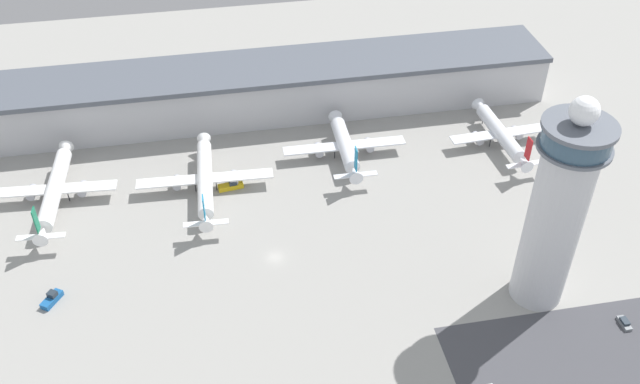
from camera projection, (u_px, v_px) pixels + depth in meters
ground_plane at (275, 257)px, 184.95m from camera, size 1000.00×1000.00×0.00m
terminal_building at (245, 91)px, 232.86m from camera, size 200.46×25.00×17.30m
control_tower at (557, 210)px, 158.52m from camera, size 15.76×15.76×55.91m
parking_lot_surface at (602, 377)px, 155.89m from camera, size 64.00×40.00×0.01m
airplane_gate_alpha at (55, 189)px, 199.47m from camera, size 33.86×42.40×14.06m
airplane_gate_bravo at (205, 179)px, 203.51m from camera, size 39.21×41.49×13.50m
airplane_gate_charlie at (345, 145)px, 216.44m from camera, size 37.67×33.17×14.02m
airplane_gate_delta at (501, 134)px, 221.37m from camera, size 31.77×36.05×13.64m
service_truck_catering at (231, 186)px, 206.72m from camera, size 7.53×3.38×2.62m
service_truck_fuel at (52, 299)px, 172.51m from camera, size 5.25×6.35×2.71m
car_navy_sedan at (624, 323)px, 167.13m from camera, size 1.82×4.43×1.44m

